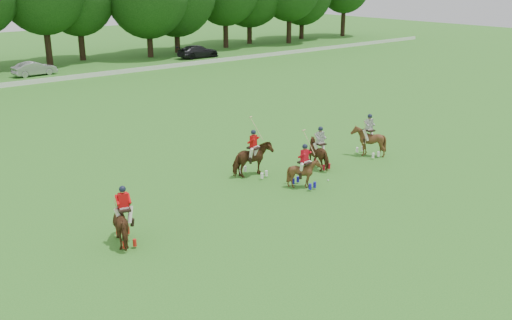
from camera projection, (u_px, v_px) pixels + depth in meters
ground at (316, 216)px, 24.27m from camera, size 180.00×180.00×0.00m
boundary_rail at (20, 83)px, 52.05m from camera, size 120.00×0.10×0.44m
car_mid at (34, 69)px, 56.97m from camera, size 4.32×1.77×1.39m
car_right at (198, 52)px, 68.84m from camera, size 5.25×2.20×1.51m
polo_red_a at (125, 223)px, 21.58m from camera, size 1.33×2.06×2.32m
polo_red_b at (253, 160)px, 28.67m from camera, size 2.11×1.95×2.98m
polo_red_c at (304, 172)px, 27.23m from camera, size 1.29×1.42×2.71m
polo_stripe_a at (320, 153)px, 29.95m from camera, size 1.16×1.88×2.26m
polo_stripe_b at (368, 141)px, 31.93m from camera, size 1.52×1.68×2.41m
polo_ball at (328, 180)px, 28.25m from camera, size 0.09×0.09×0.09m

